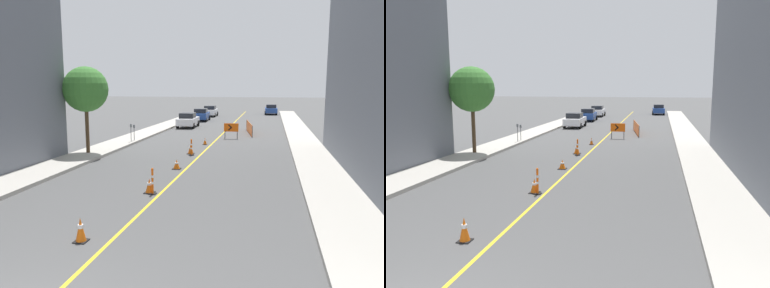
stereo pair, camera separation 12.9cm
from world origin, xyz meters
The scene contains 19 objects.
lane_stripe centered at (0.00, 31.00, 0.00)m, with size 0.12×62.00×0.01m.
sidewalk_left centered at (-7.02, 31.00, 0.09)m, with size 2.39×62.00×0.18m.
sidewalk_right centered at (7.02, 31.00, 0.09)m, with size 2.39×62.00×0.18m.
traffic_cone_nearest centered at (-0.83, 4.33, 0.36)m, with size 0.38×0.38×0.72m.
traffic_cone_second centered at (-0.47, 9.48, 0.30)m, with size 0.42×0.42×0.62m.
traffic_cone_third centered at (-0.49, 14.18, 0.25)m, with size 0.45×0.45×0.52m.
traffic_cone_fourth centered at (-0.72, 18.83, 0.32)m, with size 0.47×0.47×0.65m.
traffic_cone_fifth centered at (-0.47, 22.93, 0.27)m, with size 0.33×0.33×0.54m.
delineator_post_front centered at (-0.29, 9.34, 0.48)m, with size 0.29×0.29×1.11m.
delineator_post_rear centered at (-0.55, 18.27, 0.46)m, with size 0.32×0.32×1.08m.
arrow_barricade_primary centered at (1.14, 26.56, 0.93)m, with size 1.23×0.11×1.32m.
safety_mesh_fence centered at (2.43, 30.75, 0.51)m, with size 0.93×6.01×1.03m.
parked_car_curb_near centered at (-4.41, 34.60, 0.80)m, with size 1.94×4.34×1.59m.
parked_car_curb_mid centered at (-4.43, 42.48, 0.80)m, with size 2.00×4.38×1.59m.
parked_car_curb_far centered at (-4.44, 49.96, 0.80)m, with size 1.94×4.33×1.59m.
parked_car_opposite_side centered at (4.39, 55.74, 0.80)m, with size 1.96×4.37×1.59m.
parking_meter_near_curb centered at (-6.17, 22.84, 1.08)m, with size 0.12×0.11×1.27m.
parking_meter_far_curb centered at (-6.17, 22.17, 1.16)m, with size 0.12×0.11×1.40m.
street_tree_left_near centered at (-7.14, 17.00, 4.23)m, with size 2.87×2.87×5.51m.
Camera 1 is at (4.43, -5.02, 4.44)m, focal length 35.00 mm.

